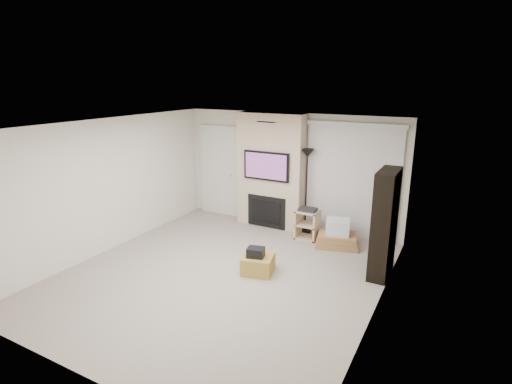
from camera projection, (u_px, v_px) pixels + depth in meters
The scene contains 16 objects.
floor at pixel (223, 274), 6.73m from camera, with size 5.00×5.50×0.00m, color #A09283.
ceiling at pixel (219, 125), 6.05m from camera, with size 5.00×5.50×0.00m, color white.
wall_back at pixel (289, 171), 8.73m from camera, with size 5.00×2.50×0.00m, color silver.
wall_front at pixel (73, 275), 4.06m from camera, with size 5.00×2.50×0.00m, color silver.
wall_left at pixel (109, 185), 7.53m from camera, with size 5.50×2.50×0.00m, color silver.
wall_right at pixel (380, 231), 5.26m from camera, with size 5.50×2.50×0.00m, color silver.
hvac_vent at pixel (266, 122), 6.55m from camera, with size 0.35×0.18×0.01m, color silver.
ottoman at pixel (258, 264), 6.78m from camera, with size 0.50×0.50×0.30m, color #A88336.
black_bag at pixel (256, 252), 6.69m from camera, with size 0.28×0.22×0.16m, color black.
fireplace_wall at pixel (271, 171), 8.71m from camera, with size 1.50×0.47×2.50m.
entry_door at pixel (220, 171), 9.56m from camera, with size 1.02×0.11×2.14m.
vertical_blinds at pixel (352, 177), 8.04m from camera, with size 1.98×0.10×2.37m.
floor_lamp at pixel (307, 167), 8.24m from camera, with size 0.27×0.27×1.81m.
av_stand at pixel (307, 223), 8.18m from camera, with size 0.45×0.38×0.66m.
box_stack at pixel (337, 236), 7.86m from camera, with size 0.94×0.80×0.54m.
bookshelf at pixel (385, 224), 6.52m from camera, with size 0.30×0.80×1.80m.
Camera 1 is at (3.37, -5.11, 3.17)m, focal length 28.00 mm.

